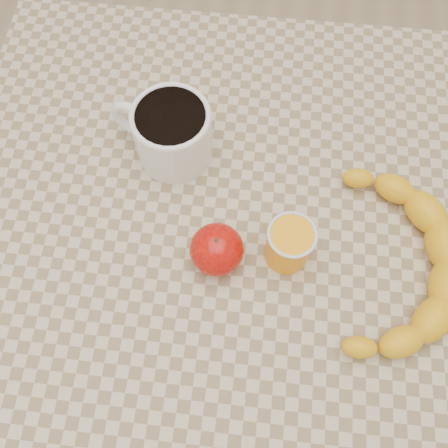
# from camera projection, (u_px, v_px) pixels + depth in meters

# --- Properties ---
(ground) EXTENTS (3.00, 3.00, 0.00)m
(ground) POSITION_uv_depth(u_px,v_px,m) (224.00, 333.00, 1.39)
(ground) COLOR tan
(ground) RESTS_ON ground
(table) EXTENTS (0.80, 0.80, 0.75)m
(table) POSITION_uv_depth(u_px,v_px,m) (224.00, 251.00, 0.78)
(table) COLOR tan
(table) RESTS_ON ground
(coffee_mug) EXTENTS (0.17, 0.14, 0.09)m
(coffee_mug) POSITION_uv_depth(u_px,v_px,m) (171.00, 132.00, 0.70)
(coffee_mug) COLOR white
(coffee_mug) RESTS_ON table
(orange_juice_glass) EXTENTS (0.06, 0.06, 0.07)m
(orange_juice_glass) POSITION_uv_depth(u_px,v_px,m) (289.00, 244.00, 0.65)
(orange_juice_glass) COLOR orange
(orange_juice_glass) RESTS_ON table
(apple) EXTENTS (0.08, 0.08, 0.07)m
(apple) POSITION_uv_depth(u_px,v_px,m) (217.00, 250.00, 0.65)
(apple) COLOR #890404
(apple) RESTS_ON table
(banana) EXTENTS (0.32, 0.39, 0.05)m
(banana) POSITION_uv_depth(u_px,v_px,m) (397.00, 264.00, 0.65)
(banana) COLOR yellow
(banana) RESTS_ON table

